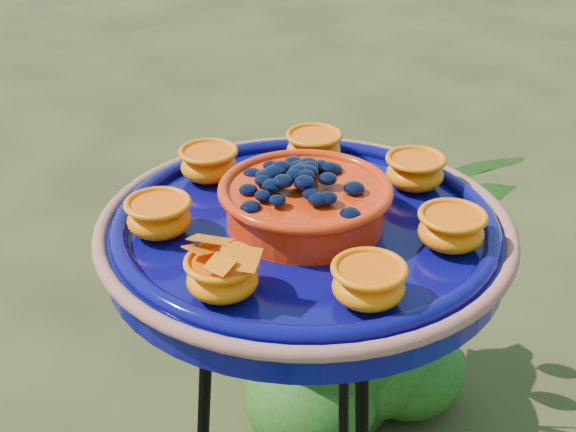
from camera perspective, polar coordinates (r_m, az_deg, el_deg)
The scene contains 2 objects.
feeder_dish at distance 0.98m, azimuth 1.22°, elevation -0.67°, with size 0.63×0.63×0.12m.
shrub_back_left at distance 1.99m, azimuth 3.82°, elevation -3.72°, with size 0.75×0.65×0.83m, color #1C4612.
Camera 1 is at (0.52, -0.47, 1.50)m, focal length 50.00 mm.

